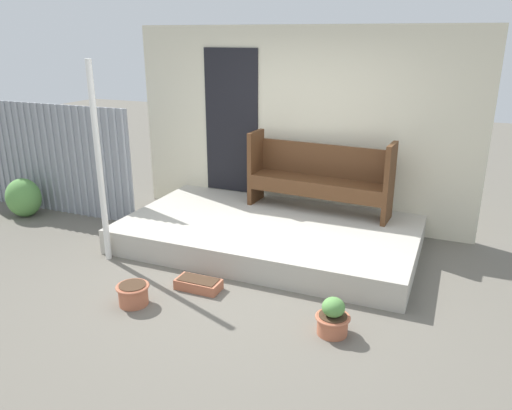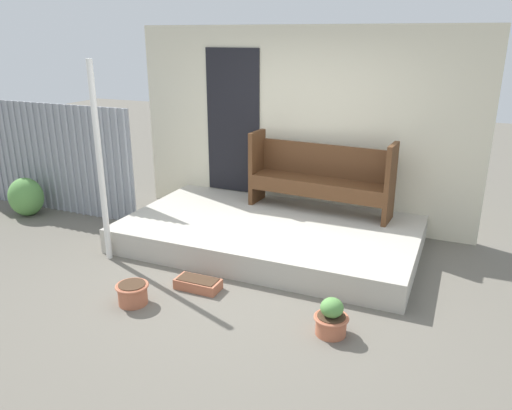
# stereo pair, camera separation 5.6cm
# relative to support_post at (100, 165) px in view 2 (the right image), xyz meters

# --- Properties ---
(ground_plane) EXTENTS (24.00, 24.00, 0.00)m
(ground_plane) POSITION_rel_support_post_xyz_m (1.67, 0.07, -1.12)
(ground_plane) COLOR #666056
(porch_slab) EXTENTS (3.52, 2.03, 0.30)m
(porch_slab) POSITION_rel_support_post_xyz_m (1.59, 1.08, -0.97)
(porch_slab) COLOR #B7B2A5
(porch_slab) RESTS_ON ground_plane
(house_wall) EXTENTS (4.72, 0.08, 2.60)m
(house_wall) POSITION_rel_support_post_xyz_m (1.55, 2.12, 0.18)
(house_wall) COLOR beige
(house_wall) RESTS_ON ground_plane
(fence_corrugated) EXTENTS (3.16, 0.05, 1.57)m
(fence_corrugated) POSITION_rel_support_post_xyz_m (-1.97, 1.06, -0.34)
(fence_corrugated) COLOR gray
(fence_corrugated) RESTS_ON ground_plane
(support_post) EXTENTS (0.07, 0.07, 2.25)m
(support_post) POSITION_rel_support_post_xyz_m (0.00, 0.00, 0.00)
(support_post) COLOR white
(support_post) RESTS_ON ground_plane
(bench) EXTENTS (1.87, 0.52, 0.97)m
(bench) POSITION_rel_support_post_xyz_m (2.01, 1.76, -0.33)
(bench) COLOR #54331C
(bench) RESTS_ON porch_slab
(flower_pot_left) EXTENTS (0.32, 0.32, 0.21)m
(flower_pot_left) POSITION_rel_support_post_xyz_m (0.89, -0.75, -1.01)
(flower_pot_left) COLOR #B76647
(flower_pot_left) RESTS_ON ground_plane
(flower_pot_middle) EXTENTS (0.31, 0.31, 0.35)m
(flower_pot_middle) POSITION_rel_support_post_xyz_m (2.80, -0.50, -0.97)
(flower_pot_middle) COLOR #B76647
(flower_pot_middle) RESTS_ON ground_plane
(planter_box_rect) EXTENTS (0.47, 0.22, 0.11)m
(planter_box_rect) POSITION_rel_support_post_xyz_m (1.33, -0.25, -1.07)
(planter_box_rect) COLOR #B76647
(planter_box_rect) RESTS_ON ground_plane
(shrub_by_fence) EXTENTS (0.51, 0.46, 0.55)m
(shrub_by_fence) POSITION_rel_support_post_xyz_m (-2.03, 0.71, -0.85)
(shrub_by_fence) COLOR #599347
(shrub_by_fence) RESTS_ON ground_plane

